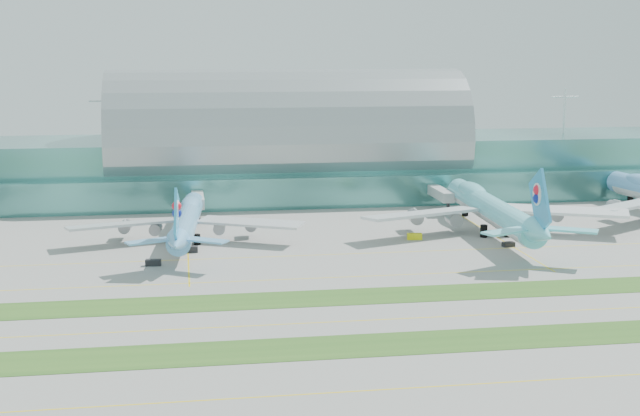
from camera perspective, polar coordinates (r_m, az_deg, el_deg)
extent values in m
plane|color=gray|center=(181.94, 2.68, -5.85)|extent=(700.00, 700.00, 0.00)
cube|color=#3D7A75|center=(305.94, -2.17, 2.66)|extent=(340.00, 42.00, 20.00)
cube|color=#3D7A75|center=(283.11, -1.59, 1.02)|extent=(340.00, 8.00, 10.00)
ellipsoid|color=#9EA5A8|center=(304.78, -2.18, 4.53)|extent=(340.00, 46.20, 16.17)
cylinder|color=white|center=(304.08, -2.19, 6.03)|extent=(0.80, 0.80, 16.00)
cube|color=#B2B7B7|center=(270.00, -7.83, 0.59)|extent=(3.50, 22.00, 3.00)
cylinder|color=black|center=(260.78, -7.77, -0.54)|extent=(1.00, 1.00, 4.00)
cube|color=#B2B7B7|center=(281.37, 7.62, 0.98)|extent=(3.50, 22.00, 3.00)
cylinder|color=black|center=(272.53, 8.20, -0.08)|extent=(1.00, 1.00, 4.00)
cube|color=#2D591E|center=(155.88, 4.76, -8.66)|extent=(420.00, 12.00, 0.08)
cube|color=#2D591E|center=(183.82, 2.56, -5.67)|extent=(420.00, 12.00, 0.08)
cube|color=yellow|center=(137.74, 6.75, -11.31)|extent=(420.00, 0.35, 0.01)
cube|color=yellow|center=(168.84, 3.64, -7.15)|extent=(420.00, 0.35, 0.01)
cube|color=yellow|center=(198.97, 1.65, -4.43)|extent=(420.00, 0.35, 0.01)
cube|color=yellow|center=(219.99, 0.60, -3.00)|extent=(420.00, 0.35, 0.01)
cylinder|color=#66ADE1|center=(235.75, -8.52, -0.80)|extent=(10.22, 57.78, 5.75)
ellipsoid|color=#66ADE1|center=(251.26, -8.27, 0.25)|extent=(6.81, 17.86, 4.10)
cone|color=#66ADE1|center=(266.16, -8.05, 0.47)|extent=(6.10, 5.07, 5.75)
cone|color=#66ADE1|center=(203.84, -9.16, -2.25)|extent=(6.10, 8.75, 5.46)
cube|color=silver|center=(235.83, -12.59, -1.03)|extent=(28.64, 15.04, 1.13)
cylinder|color=gray|center=(240.52, -11.43, -1.24)|extent=(3.54, 5.33, 3.15)
cube|color=silver|center=(233.37, -4.45, -0.93)|extent=(28.02, 18.66, 1.13)
cylinder|color=gray|center=(238.71, -5.45, -1.17)|extent=(3.54, 5.33, 3.15)
cube|color=#2E99D0|center=(204.48, -9.16, -0.54)|extent=(1.51, 12.20, 13.37)
cylinder|color=white|center=(205.13, -9.15, -0.11)|extent=(1.18, 4.50, 4.45)
cylinder|color=black|center=(257.96, -8.15, -0.80)|extent=(1.67, 1.67, 2.78)
cylinder|color=black|center=(233.21, -9.23, -2.02)|extent=(1.67, 1.67, 2.78)
cylinder|color=black|center=(232.79, -7.87, -2.00)|extent=(1.67, 1.67, 2.78)
cylinder|color=#66D2E1|center=(247.87, 10.92, -0.07)|extent=(9.92, 69.07, 6.88)
ellipsoid|color=#66D2E1|center=(265.74, 9.71, 1.07)|extent=(7.46, 21.19, 4.90)
cone|color=#66D2E1|center=(282.97, 8.72, 1.27)|extent=(7.12, 5.85, 6.88)
cone|color=#66D2E1|center=(211.53, 14.03, -1.60)|extent=(6.97, 10.27, 6.54)
cube|color=silver|center=(240.68, 6.52, -0.37)|extent=(34.19, 18.98, 1.36)
cylinder|color=gray|center=(247.98, 7.33, -0.62)|extent=(4.04, 6.27, 3.77)
cube|color=silver|center=(252.52, 15.40, -0.17)|extent=(33.77, 21.43, 1.36)
cylinder|color=gray|center=(256.66, 13.85, -0.47)|extent=(4.04, 6.27, 3.77)
cube|color=#2E91CF|center=(212.29, 13.90, 0.37)|extent=(1.31, 14.61, 16.00)
cylinder|color=silver|center=(213.04, 13.82, 0.86)|extent=(1.23, 5.37, 5.33)
cylinder|color=black|center=(273.44, 9.28, -0.15)|extent=(2.00, 2.00, 3.33)
cylinder|color=black|center=(243.70, 10.44, -1.46)|extent=(2.00, 2.00, 3.33)
cylinder|color=black|center=(245.69, 11.93, -1.41)|extent=(2.00, 2.00, 3.33)
cone|color=#68A9E4|center=(311.84, 18.12, 1.70)|extent=(7.59, 6.48, 6.84)
cube|color=silver|center=(269.23, 19.48, 0.23)|extent=(32.68, 24.03, 1.35)
cylinder|color=#93969B|center=(277.26, 19.54, 0.02)|extent=(4.62, 6.56, 3.75)
cylinder|color=black|center=(303.98, 19.25, 0.45)|extent=(1.98, 1.98, 3.31)
cube|color=black|center=(212.44, -10.62, -3.45)|extent=(3.75, 2.02, 1.49)
cube|color=black|center=(224.56, -8.20, -2.63)|extent=(3.01, 1.91, 1.52)
cube|color=yellow|center=(238.16, 6.07, -1.82)|extent=(4.04, 2.15, 1.65)
cube|color=black|center=(233.58, 11.97, -2.29)|extent=(3.29, 2.12, 1.21)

